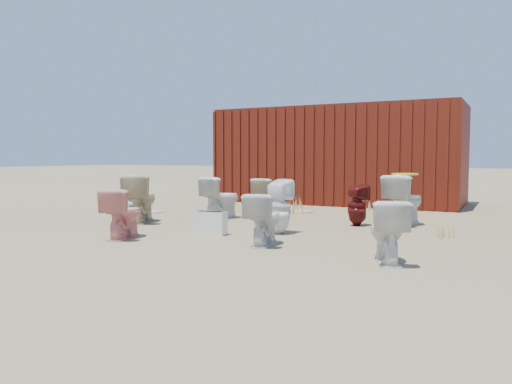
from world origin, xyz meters
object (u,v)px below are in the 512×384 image
at_px(toilet_back_beige_left, 141,198).
at_px(toilet_front_a, 221,198).
at_px(toilet_back_a, 131,198).
at_px(toilet_back_e, 279,207).
at_px(toilet_back_beige_right, 269,197).
at_px(shipping_container, 339,156).
at_px(toilet_front_c, 263,219).
at_px(toilet_front_pink, 123,213).
at_px(toilet_front_maroon, 357,205).
at_px(toilet_front_e, 387,231).
at_px(toilet_back_yellowlid, 404,200).
at_px(loose_tank, 210,223).

bearing_deg(toilet_back_beige_left, toilet_front_a, -153.41).
height_order(toilet_back_a, toilet_back_e, toilet_back_e).
bearing_deg(toilet_back_beige_right, shipping_container, -86.15).
relative_size(shipping_container, toilet_front_c, 8.65).
xyz_separation_m(toilet_front_pink, toilet_front_maroon, (2.59, 2.83, -0.01)).
height_order(toilet_front_e, toilet_back_yellowlid, toilet_back_yellowlid).
relative_size(shipping_container, toilet_back_beige_right, 8.03).
bearing_deg(toilet_back_a, loose_tank, 149.68).
xyz_separation_m(toilet_back_beige_left, toilet_back_yellowlid, (4.23, 1.79, 0.00)).
height_order(shipping_container, toilet_front_maroon, shipping_container).
height_order(toilet_front_maroon, loose_tank, toilet_front_maroon).
relative_size(toilet_front_c, toilet_back_beige_right, 0.93).
relative_size(toilet_front_pink, loose_tank, 1.44).
height_order(toilet_front_c, toilet_back_a, toilet_back_a).
bearing_deg(toilet_front_a, toilet_back_beige_right, -109.33).
relative_size(toilet_back_yellowlid, toilet_back_e, 1.04).
distance_m(shipping_container, toilet_front_maroon, 4.54).
height_order(toilet_front_a, toilet_back_a, toilet_back_a).
xyz_separation_m(toilet_front_maroon, toilet_back_a, (-4.03, -1.05, 0.05)).
relative_size(toilet_front_a, toilet_back_a, 0.99).
bearing_deg(toilet_front_maroon, toilet_back_beige_left, 55.75).
xyz_separation_m(toilet_front_e, toilet_back_beige_left, (-4.66, 1.40, 0.08)).
bearing_deg(shipping_container, loose_tank, -90.09).
xyz_separation_m(shipping_container, toilet_front_maroon, (1.68, -4.13, -0.85)).
xyz_separation_m(toilet_front_e, toilet_back_yellowlid, (-0.44, 3.18, 0.08)).
bearing_deg(loose_tank, toilet_back_beige_left, 157.17).
bearing_deg(toilet_back_a, toilet_back_e, 164.28).
height_order(toilet_front_e, toilet_back_e, toilet_back_e).
bearing_deg(shipping_container, toilet_front_e, -67.76).
height_order(toilet_front_maroon, toilet_back_e, toilet_back_e).
bearing_deg(toilet_back_beige_right, toilet_back_a, 49.10).
distance_m(shipping_container, toilet_front_a, 4.49).
relative_size(toilet_back_beige_left, toilet_back_yellowlid, 1.00).
xyz_separation_m(toilet_front_c, toilet_back_yellowlid, (1.26, 2.83, 0.08)).
relative_size(toilet_back_a, loose_tank, 1.60).
xyz_separation_m(toilet_back_yellowlid, toilet_back_e, (-1.50, -1.84, -0.02)).
bearing_deg(toilet_back_beige_right, toilet_front_pink, 89.07).
xyz_separation_m(toilet_front_a, toilet_front_e, (3.71, -2.56, -0.05)).
xyz_separation_m(toilet_front_c, loose_tank, (-1.12, 0.45, -0.17)).
xyz_separation_m(toilet_front_pink, toilet_back_beige_left, (-0.94, 1.48, 0.07)).
height_order(toilet_back_beige_left, loose_tank, toilet_back_beige_left).
bearing_deg(toilet_front_c, shipping_container, -89.39).
distance_m(toilet_back_yellowlid, toilet_back_e, 2.38).
xyz_separation_m(toilet_front_a, loose_tank, (0.88, -1.75, -0.22)).
relative_size(shipping_container, loose_tank, 12.00).
relative_size(toilet_back_beige_left, toilet_back_e, 1.04).
bearing_deg(shipping_container, toilet_back_e, -81.00).
bearing_deg(toilet_front_pink, toilet_back_e, -155.30).
bearing_deg(toilet_back_beige_left, loose_tank, 138.24).
relative_size(toilet_front_a, toilet_back_e, 0.96).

